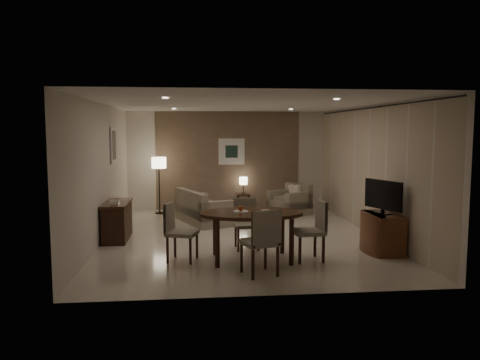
{
  "coord_description": "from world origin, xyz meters",
  "views": [
    {
      "loc": [
        -0.99,
        -9.41,
        2.17
      ],
      "look_at": [
        0.0,
        0.2,
        1.15
      ],
      "focal_mm": 35.0,
      "sensor_mm": 36.0,
      "label": 1
    }
  ],
  "objects": [
    {
      "name": "chair_left",
      "position": [
        -1.16,
        -1.7,
        0.49
      ],
      "size": [
        0.59,
        0.59,
        0.97
      ],
      "primitive_type": null,
      "rotation": [
        0.0,
        0.0,
        1.28
      ],
      "color": "gray",
      "rests_on": "floor"
    },
    {
      "name": "art_back_frame",
      "position": [
        0.1,
        3.46,
        1.6
      ],
      "size": [
        0.72,
        0.03,
        0.72
      ],
      "primitive_type": "cube",
      "color": "silver",
      "rests_on": "wall_back"
    },
    {
      "name": "armchair",
      "position": [
        1.52,
        2.41,
        0.39
      ],
      "size": [
        1.16,
        1.18,
        0.78
      ],
      "primitive_type": null,
      "rotation": [
        0.0,
        0.0,
        -1.03
      ],
      "color": "gray",
      "rests_on": "floor"
    },
    {
      "name": "downlight_nr",
      "position": [
        1.4,
        -1.8,
        2.69
      ],
      "size": [
        0.1,
        0.1,
        0.01
      ],
      "primitive_type": "cylinder",
      "color": "white",
      "rests_on": "ceiling"
    },
    {
      "name": "downlight_fr",
      "position": [
        1.4,
        1.8,
        2.69
      ],
      "size": [
        0.1,
        0.1,
        0.01
      ],
      "primitive_type": "cylinder",
      "color": "white",
      "rests_on": "ceiling"
    },
    {
      "name": "downlight_fl",
      "position": [
        -1.4,
        1.8,
        2.69
      ],
      "size": [
        0.1,
        0.1,
        0.01
      ],
      "primitive_type": "cylinder",
      "color": "white",
      "rests_on": "ceiling"
    },
    {
      "name": "plate_b",
      "position": [
        0.22,
        -1.82,
        0.82
      ],
      "size": [
        0.26,
        0.26,
        0.02
      ],
      "primitive_type": "cylinder",
      "color": "white",
      "rests_on": "dining_table"
    },
    {
      "name": "downlight_nl",
      "position": [
        -1.4,
        -1.8,
        2.69
      ],
      "size": [
        0.1,
        0.1,
        0.01
      ],
      "primitive_type": "cylinder",
      "color": "white",
      "rests_on": "ceiling"
    },
    {
      "name": "art_left_canvas",
      "position": [
        -2.71,
        1.2,
        1.85
      ],
      "size": [
        0.01,
        0.46,
        0.64
      ],
      "primitive_type": "cube",
      "color": "gray",
      "rests_on": "wall_left"
    },
    {
      "name": "round_rug",
      "position": [
        0.4,
        1.9,
        0.01
      ],
      "size": [
        1.25,
        1.25,
        0.01
      ],
      "primitive_type": "cylinder",
      "color": "#433725",
      "rests_on": "floor"
    },
    {
      "name": "napkin",
      "position": [
        0.22,
        -1.82,
        0.84
      ],
      "size": [
        0.12,
        0.08,
        0.03
      ],
      "primitive_type": "cube",
      "color": "white",
      "rests_on": "plate_b"
    },
    {
      "name": "curtain_rod",
      "position": [
        2.68,
        0.0,
        2.64
      ],
      "size": [
        0.03,
        6.8,
        0.03
      ],
      "primitive_type": "cylinder",
      "rotation": [
        1.57,
        0.0,
        0.0
      ],
      "color": "black",
      "rests_on": "wall_right"
    },
    {
      "name": "art_back_canvas",
      "position": [
        0.1,
        3.44,
        1.6
      ],
      "size": [
        0.34,
        0.01,
        0.34
      ],
      "primitive_type": "cube",
      "color": "#1A3026",
      "rests_on": "wall_back"
    },
    {
      "name": "art_left_frame",
      "position": [
        -2.72,
        1.2,
        1.85
      ],
      "size": [
        0.03,
        0.6,
        0.8
      ],
      "primitive_type": "cube",
      "color": "silver",
      "rests_on": "wall_left"
    },
    {
      "name": "chair_far",
      "position": [
        0.0,
        -1.03,
        0.46
      ],
      "size": [
        0.46,
        0.46,
        0.92
      ],
      "primitive_type": null,
      "rotation": [
        0.0,
        0.0,
        0.04
      ],
      "color": "gray",
      "rests_on": "floor"
    },
    {
      "name": "side_table",
      "position": [
        0.4,
        3.2,
        0.23
      ],
      "size": [
        0.36,
        0.36,
        0.46
      ],
      "primitive_type": null,
      "color": "#321F10",
      "rests_on": "floor"
    },
    {
      "name": "table_lamp",
      "position": [
        0.4,
        3.2,
        0.71
      ],
      "size": [
        0.22,
        0.22,
        0.5
      ],
      "primitive_type": null,
      "color": "#FFEAC1",
      "rests_on": "side_table"
    },
    {
      "name": "chair_near",
      "position": [
        0.01,
        -2.58,
        0.51
      ],
      "size": [
        0.62,
        0.62,
        1.02
      ],
      "primitive_type": null,
      "rotation": [
        0.0,
        0.0,
        3.45
      ],
      "color": "gray",
      "rests_on": "floor"
    },
    {
      "name": "tv_cabinet",
      "position": [
        2.4,
        -1.5,
        0.35
      ],
      "size": [
        0.48,
        0.9,
        0.7
      ],
      "primitive_type": null,
      "color": "brown",
      "rests_on": "floor"
    },
    {
      "name": "flat_tv",
      "position": [
        2.38,
        -1.5,
        1.02
      ],
      "size": [
        0.36,
        0.85,
        0.6
      ],
      "primitive_type": null,
      "rotation": [
        0.0,
        0.0,
        0.35
      ],
      "color": "black",
      "rests_on": "tv_cabinet"
    },
    {
      "name": "taupe_accent",
      "position": [
        0.0,
        3.48,
        1.35
      ],
      "size": [
        3.96,
        0.03,
        2.7
      ],
      "primitive_type": "cube",
      "color": "#795F4B",
      "rests_on": "wall_back"
    },
    {
      "name": "room_shell",
      "position": [
        0.0,
        0.4,
        1.35
      ],
      "size": [
        5.5,
        7.0,
        2.7
      ],
      "color": "beige",
      "rests_on": "ground"
    },
    {
      "name": "chair_right",
      "position": [
        0.93,
        -1.89,
        0.5
      ],
      "size": [
        0.53,
        0.53,
        1.0
      ],
      "primitive_type": null,
      "rotation": [
        0.0,
        0.0,
        -1.49
      ],
      "color": "gray",
      "rests_on": "floor"
    },
    {
      "name": "plate_a",
      "position": [
        -0.18,
        -1.72,
        0.82
      ],
      "size": [
        0.26,
        0.26,
        0.02
      ],
      "primitive_type": "cylinder",
      "color": "white",
      "rests_on": "dining_table"
    },
    {
      "name": "console_desk",
      "position": [
        -2.49,
        0.0,
        0.38
      ],
      "size": [
        0.48,
        1.2,
        0.75
      ],
      "primitive_type": null,
      "color": "#3E2414",
      "rests_on": "floor"
    },
    {
      "name": "curtain_wall",
      "position": [
        2.68,
        0.0,
        1.32
      ],
      "size": [
        0.08,
        6.7,
        2.58
      ],
      "primitive_type": null,
      "color": "beige",
      "rests_on": "wall_right"
    },
    {
      "name": "sofa",
      "position": [
        -0.73,
        1.57,
        0.39
      ],
      "size": [
        1.84,
        1.38,
        0.78
      ],
      "primitive_type": null,
      "rotation": [
        0.0,
        0.0,
        1.95
      ],
      "color": "gray",
      "rests_on": "floor"
    },
    {
      "name": "dining_table",
      "position": [
        -0.0,
        -1.77,
        0.41
      ],
      "size": [
        1.74,
        1.09,
        0.81
      ],
      "primitive_type": null,
      "color": "#3E2414",
      "rests_on": "floor"
    },
    {
      "name": "floor_lamp",
      "position": [
        -1.85,
        2.91,
        0.74
      ],
      "size": [
        0.38,
        0.38,
        1.48
      ],
      "primitive_type": null,
      "color": "#FFE5B7",
      "rests_on": "floor"
    },
    {
      "name": "fruit_apple",
      "position": [
        -0.18,
        -1.72,
        0.87
      ],
      "size": [
        0.09,
        0.09,
        0.09
      ],
      "primitive_type": "sphere",
      "color": "#9D3911",
      "rests_on": "plate_a"
    },
    {
      "name": "telephone",
      "position": [
        -2.49,
        -0.3,
        0.8
      ],
      "size": [
        0.2,
        0.14,
        0.09
      ],
      "primitive_type": null,
      "color": "white",
      "rests_on": "console_desk"
    }
  ]
}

